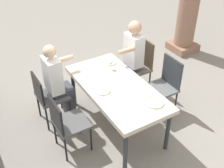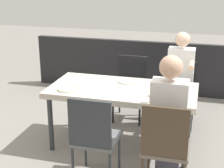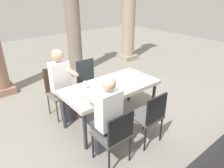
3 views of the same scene
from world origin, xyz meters
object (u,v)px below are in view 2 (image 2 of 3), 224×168
at_px(diner_man_white, 180,79).
at_px(plate_0, 172,100).
at_px(diner_woman_green, 169,117).
at_px(chair_west_north, 165,144).
at_px(plate_2, 68,89).
at_px(chair_west_south, 180,88).
at_px(plate_1, 127,81).
at_px(wine_glass_0, 158,86).
at_px(chair_mid_south, 131,83).
at_px(dining_table, 122,93).
at_px(chair_mid_north, 94,135).

height_order(diner_man_white, plate_0, diner_man_white).
distance_m(diner_man_white, plate_0, 0.91).
bearing_deg(diner_woman_green, diner_man_white, -90.25).
distance_m(chair_west_north, plate_2, 1.38).
height_order(chair_west_south, plate_1, chair_west_south).
xyz_separation_m(diner_man_white, plate_0, (0.01, 0.91, 0.06)).
bearing_deg(diner_man_white, diner_woman_green, 89.75).
height_order(chair_west_north, wine_glass_0, chair_west_north).
bearing_deg(plate_1, wine_glass_0, 138.02).
bearing_deg(plate_2, chair_west_north, 152.60).
bearing_deg(chair_mid_south, chair_west_north, 112.30).
xyz_separation_m(chair_west_south, plate_2, (1.21, 1.07, 0.24)).
distance_m(dining_table, chair_mid_north, 0.87).
distance_m(plate_1, plate_2, 0.75).
distance_m(plate_0, wine_glass_0, 0.22).
bearing_deg(dining_table, plate_0, 156.90).
xyz_separation_m(plate_1, plate_2, (0.60, 0.46, -0.00)).
bearing_deg(diner_woman_green, dining_table, -46.84).
relative_size(chair_mid_north, plate_2, 3.81).
bearing_deg(dining_table, chair_mid_north, 84.59).
height_order(wine_glass_0, plate_2, wine_glass_0).
xyz_separation_m(wine_glass_0, plate_2, (1.03, 0.07, -0.10)).
bearing_deg(diner_woman_green, plate_1, -55.48).
relative_size(chair_west_south, plate_0, 4.11).
xyz_separation_m(diner_woman_green, diner_man_white, (-0.01, -1.31, -0.03)).
distance_m(diner_woman_green, plate_1, 1.07).
height_order(diner_man_white, plate_2, diner_man_white).
distance_m(chair_mid_north, plate_1, 1.11).
distance_m(dining_table, chair_mid_south, 0.86).
height_order(diner_man_white, wine_glass_0, diner_man_white).
height_order(wine_glass_0, plate_1, wine_glass_0).
bearing_deg(plate_0, chair_west_south, -90.60).
height_order(chair_mid_south, diner_woman_green, diner_woman_green).
relative_size(chair_mid_north, diner_man_white, 0.72).
bearing_deg(diner_man_white, plate_1, 34.71).
relative_size(plate_0, plate_2, 0.85).
distance_m(chair_west_north, chair_west_south, 1.69).
distance_m(diner_woman_green, wine_glass_0, 0.54).
relative_size(chair_mid_south, plate_1, 3.81).
bearing_deg(chair_mid_north, dining_table, -95.41).
bearing_deg(chair_mid_north, chair_mid_south, -90.00).
bearing_deg(chair_mid_south, diner_man_white, 164.66).
relative_size(wine_glass_0, plate_1, 0.65).
height_order(chair_west_north, chair_mid_north, chair_west_north).
bearing_deg(chair_west_north, diner_man_white, -90.11).
bearing_deg(plate_0, diner_woman_green, 91.25).
bearing_deg(chair_west_north, plate_1, -60.58).
xyz_separation_m(chair_west_north, plate_0, (0.01, -0.59, 0.21)).
relative_size(chair_mid_north, diner_woman_green, 0.70).
distance_m(chair_mid_south, wine_glass_0, 1.18).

